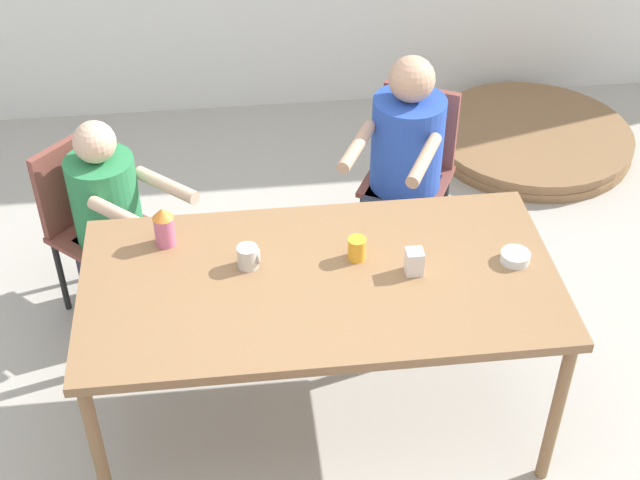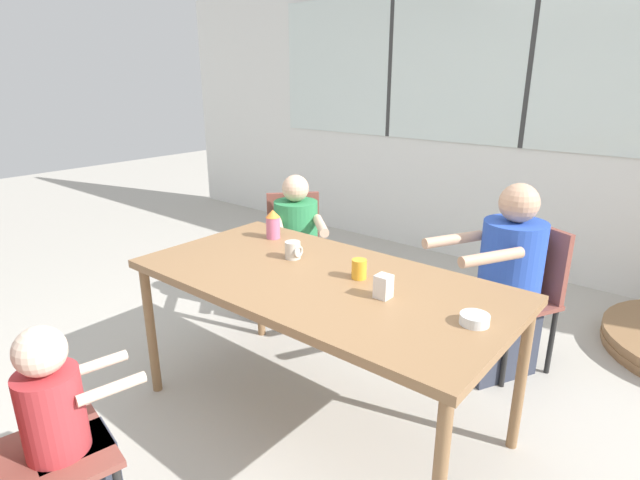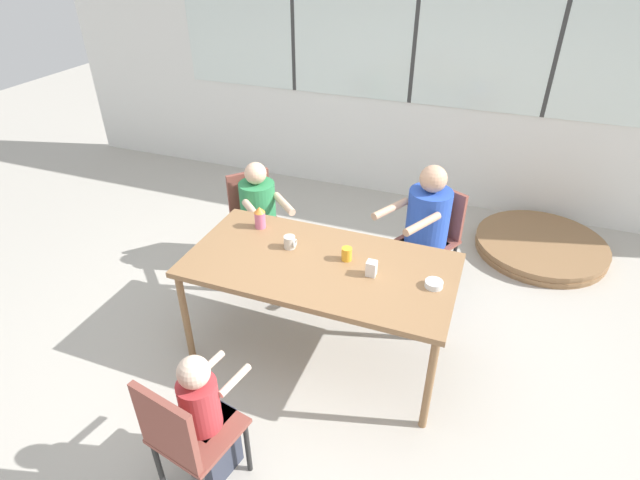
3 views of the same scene
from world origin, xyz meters
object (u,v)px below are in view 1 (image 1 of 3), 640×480
at_px(person_man_blue_shirt, 403,178).
at_px(juice_glass, 357,249).
at_px(person_woman_green_shirt, 117,234).
at_px(chair_for_woman_green_shirt, 89,213).
at_px(milk_carton_small, 414,262).
at_px(sippy_cup, 164,226).
at_px(chair_for_man_blue_shirt, 413,158).
at_px(bowl_white_shallow, 515,257).
at_px(coffee_mug, 248,257).
at_px(folded_table_stack, 531,138).

height_order(person_man_blue_shirt, juice_glass, person_man_blue_shirt).
height_order(person_woman_green_shirt, person_man_blue_shirt, person_man_blue_shirt).
height_order(chair_for_woman_green_shirt, milk_carton_small, milk_carton_small).
bearing_deg(milk_carton_small, sippy_cup, 163.10).
xyz_separation_m(chair_for_woman_green_shirt, chair_for_man_blue_shirt, (1.56, 0.28, 0.00)).
height_order(person_man_blue_shirt, milk_carton_small, person_man_blue_shirt).
relative_size(juice_glass, bowl_white_shallow, 0.82).
height_order(person_man_blue_shirt, coffee_mug, person_man_blue_shirt).
height_order(chair_for_woman_green_shirt, person_woman_green_shirt, person_woman_green_shirt).
bearing_deg(milk_carton_small, juice_glass, 151.96).
height_order(chair_for_woman_green_shirt, sippy_cup, sippy_cup).
height_order(chair_for_woman_green_shirt, juice_glass, juice_glass).
xyz_separation_m(juice_glass, milk_carton_small, (0.20, -0.11, 0.00)).
relative_size(chair_for_man_blue_shirt, juice_glass, 9.34).
bearing_deg(chair_for_woman_green_shirt, bowl_white_shallow, 105.48).
distance_m(person_woman_green_shirt, coffee_mug, 0.96).
bearing_deg(person_man_blue_shirt, person_woman_green_shirt, 37.44).
bearing_deg(bowl_white_shallow, juice_glass, 171.59).
bearing_deg(chair_for_woman_green_shirt, juice_glass, 97.41).
bearing_deg(person_man_blue_shirt, folded_table_stack, -109.15).
bearing_deg(juice_glass, folded_table_stack, 53.58).
height_order(person_woman_green_shirt, milk_carton_small, person_woman_green_shirt).
distance_m(chair_for_man_blue_shirt, bowl_white_shallow, 1.19).
relative_size(chair_for_woman_green_shirt, milk_carton_small, 8.48).
height_order(juice_glass, folded_table_stack, juice_glass).
xyz_separation_m(coffee_mug, folded_table_stack, (1.78, 1.86, -0.76)).
bearing_deg(folded_table_stack, juice_glass, -126.42).
distance_m(chair_for_woman_green_shirt, person_woman_green_shirt, 0.18).
relative_size(juice_glass, folded_table_stack, 0.08).
distance_m(coffee_mug, folded_table_stack, 2.68).
bearing_deg(sippy_cup, milk_carton_small, -16.90).
xyz_separation_m(juice_glass, folded_table_stack, (1.37, 1.86, -0.76)).
bearing_deg(coffee_mug, chair_for_man_blue_shirt, 50.94).
bearing_deg(folded_table_stack, bowl_white_shallow, -111.71).
height_order(person_man_blue_shirt, bowl_white_shallow, person_man_blue_shirt).
height_order(juice_glass, milk_carton_small, milk_carton_small).
bearing_deg(coffee_mug, person_woman_green_shirt, 130.99).
distance_m(chair_for_woman_green_shirt, folded_table_stack, 2.74).
bearing_deg(coffee_mug, juice_glass, -0.07).
relative_size(sippy_cup, milk_carton_small, 1.67).
bearing_deg(person_man_blue_shirt, milk_carton_small, 107.87).
height_order(coffee_mug, juice_glass, juice_glass).
xyz_separation_m(sippy_cup, folded_table_stack, (2.09, 1.68, -0.80)).
xyz_separation_m(chair_for_woman_green_shirt, folded_table_stack, (2.49, 1.07, -0.45)).
height_order(person_woman_green_shirt, bowl_white_shallow, person_woman_green_shirt).
distance_m(person_man_blue_shirt, juice_glass, 1.03).
xyz_separation_m(person_man_blue_shirt, folded_table_stack, (1.00, 0.95, -0.44)).
bearing_deg(bowl_white_shallow, chair_for_man_blue_shirt, 97.31).
relative_size(chair_for_woman_green_shirt, coffee_mug, 9.61).
relative_size(chair_for_woman_green_shirt, chair_for_man_blue_shirt, 1.00).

